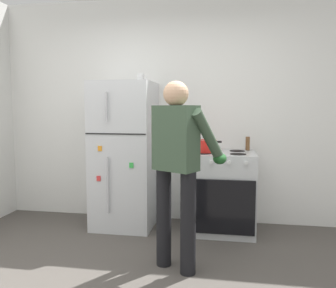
{
  "coord_description": "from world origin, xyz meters",
  "views": [
    {
      "loc": [
        0.67,
        -2.29,
        1.37
      ],
      "look_at": [
        0.04,
        1.32,
        1.0
      ],
      "focal_mm": 37.08,
      "sensor_mm": 36.0,
      "label": 1
    }
  ],
  "objects_px": {
    "refrigerator": "(125,155)",
    "pepper_mill": "(248,144)",
    "person_cook": "(178,159)",
    "coffee_mug": "(141,78)",
    "stove_range": "(220,192)",
    "red_pot": "(206,146)"
  },
  "relations": [
    {
      "from": "pepper_mill",
      "to": "refrigerator",
      "type": "bearing_deg",
      "value": -171.89
    },
    {
      "from": "person_cook",
      "to": "coffee_mug",
      "type": "relative_size",
      "value": 14.28
    },
    {
      "from": "person_cook",
      "to": "red_pot",
      "type": "distance_m",
      "value": 0.97
    },
    {
      "from": "stove_range",
      "to": "pepper_mill",
      "type": "relative_size",
      "value": 5.77
    },
    {
      "from": "refrigerator",
      "to": "pepper_mill",
      "type": "distance_m",
      "value": 1.43
    },
    {
      "from": "refrigerator",
      "to": "coffee_mug",
      "type": "distance_m",
      "value": 0.91
    },
    {
      "from": "refrigerator",
      "to": "coffee_mug",
      "type": "xyz_separation_m",
      "value": [
        0.18,
        0.05,
        0.89
      ]
    },
    {
      "from": "refrigerator",
      "to": "pepper_mill",
      "type": "height_order",
      "value": "refrigerator"
    },
    {
      "from": "person_cook",
      "to": "coffee_mug",
      "type": "distance_m",
      "value": 1.43
    },
    {
      "from": "stove_range",
      "to": "person_cook",
      "type": "relative_size",
      "value": 0.56
    },
    {
      "from": "refrigerator",
      "to": "coffee_mug",
      "type": "relative_size",
      "value": 14.98
    },
    {
      "from": "stove_range",
      "to": "coffee_mug",
      "type": "relative_size",
      "value": 8.01
    },
    {
      "from": "red_pot",
      "to": "pepper_mill",
      "type": "distance_m",
      "value": 0.52
    },
    {
      "from": "person_cook",
      "to": "coffee_mug",
      "type": "bearing_deg",
      "value": 119.24
    },
    {
      "from": "red_pot",
      "to": "pepper_mill",
      "type": "height_order",
      "value": "pepper_mill"
    },
    {
      "from": "refrigerator",
      "to": "coffee_mug",
      "type": "bearing_deg",
      "value": 15.4
    },
    {
      "from": "person_cook",
      "to": "red_pot",
      "type": "height_order",
      "value": "person_cook"
    },
    {
      "from": "stove_range",
      "to": "red_pot",
      "type": "height_order",
      "value": "red_pot"
    },
    {
      "from": "coffee_mug",
      "to": "refrigerator",
      "type": "bearing_deg",
      "value": -164.6
    },
    {
      "from": "stove_range",
      "to": "pepper_mill",
      "type": "bearing_deg",
      "value": 35.04
    },
    {
      "from": "stove_range",
      "to": "coffee_mug",
      "type": "distance_m",
      "value": 1.58
    },
    {
      "from": "pepper_mill",
      "to": "red_pot",
      "type": "bearing_deg",
      "value": -151.48
    }
  ]
}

